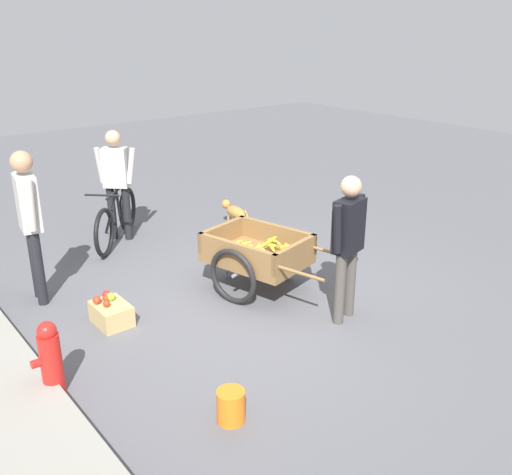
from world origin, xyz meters
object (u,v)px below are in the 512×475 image
fruit_cart (257,255)px  fire_hydrant (50,358)px  bystander_person (29,213)px  vendor_person (348,237)px  dog (235,212)px  apple_crate (111,312)px  bicycle (116,219)px  plastic_bucket (231,406)px  cyclist_person (116,176)px

fruit_cart → fire_hydrant: 2.62m
bystander_person → fruit_cart: bearing=-122.3°
vendor_person → dog: vendor_person is taller
apple_crate → bystander_person: bystander_person is taller
bicycle → apple_crate: bearing=152.4°
fire_hydrant → plastic_bucket: (-1.23, -0.95, -0.20)m
apple_crate → plastic_bucket: bearing=-178.4°
dog → apple_crate: (-1.50, 2.71, -0.15)m
bicycle → plastic_bucket: bearing=165.9°
cyclist_person → dog: (-0.69, -1.53, -0.66)m
bicycle → cyclist_person: cyclist_person is taller
fruit_cart → vendor_person: (-1.11, -0.27, 0.49)m
apple_crate → bystander_person: size_ratio=0.26×
cyclist_person → fire_hydrant: size_ratio=2.34×
apple_crate → bystander_person: bearing=21.3°
vendor_person → bystander_person: bystander_person is taller
vendor_person → bystander_person: bearing=44.0°
bicycle → dog: (-0.58, -1.63, -0.08)m
dog → apple_crate: bearing=118.9°
cyclist_person → fire_hydrant: bearing=145.1°
apple_crate → fire_hydrant: bearing=131.6°
bicycle → dog: 1.73m
fruit_cart → plastic_bucket: bearing=136.2°
dog → bystander_person: (-0.51, 3.10, 0.76)m
bicycle → fire_hydrant: (-2.87, 1.97, -0.02)m
vendor_person → apple_crate: bearing=53.7°
bicycle → apple_crate: 2.35m
vendor_person → bystander_person: size_ratio=0.91×
bicycle → fire_hydrant: bearing=145.5°
dog → plastic_bucket: bearing=142.9°
fruit_cart → dog: size_ratio=2.64×
vendor_person → bystander_person: (2.42, 2.34, 0.11)m
fruit_cart → cyclist_person: (2.51, 0.49, 0.50)m
dog → bystander_person: size_ratio=0.40×
fruit_cart → cyclist_person: cyclist_person is taller
vendor_person → bystander_person: 3.37m
apple_crate → bicycle: bearing=-27.6°
plastic_bucket → apple_crate: 2.02m
vendor_person → dog: size_ratio=2.30×
fruit_cart → plastic_bucket: size_ratio=6.64×
dog → apple_crate: dog is taller
dog → fruit_cart: bearing=150.5°
fire_hydrant → bystander_person: size_ratio=0.39×
dog → plastic_bucket: 4.41m
cyclist_person → dog: size_ratio=2.32×
bicycle → plastic_bucket: (-4.10, 1.03, -0.22)m
fruit_cart → bystander_person: (1.31, 2.07, 0.59)m
cyclist_person → plastic_bucket: cyclist_person is taller
vendor_person → dog: bearing=-14.5°
fruit_cart → bicycle: bearing=14.0°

